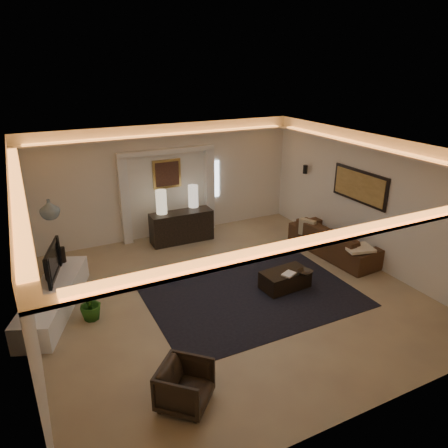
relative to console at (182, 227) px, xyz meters
name	(u,v)px	position (x,y,z in m)	size (l,w,h in m)	color
floor	(228,294)	(-0.12, -2.86, -0.40)	(7.00, 7.00, 0.00)	tan
ceiling	(229,149)	(-0.12, -2.86, 2.50)	(7.00, 7.00, 0.00)	white
wall_back	(167,181)	(-0.12, 0.64, 1.05)	(7.00, 7.00, 0.00)	silver
wall_front	(364,325)	(-0.12, -6.36, 1.05)	(7.00, 7.00, 0.00)	silver
wall_left	(25,264)	(-3.62, -2.86, 1.05)	(7.00, 7.00, 0.00)	silver
wall_right	(369,200)	(3.38, -2.86, 1.05)	(7.00, 7.00, 0.00)	silver
cove_soffit	(229,165)	(-0.12, -2.86, 2.22)	(7.00, 7.00, 0.04)	silver
daylight_slit	(215,179)	(1.23, 0.62, 0.95)	(0.25, 0.03, 1.00)	white
area_rug	(251,293)	(0.28, -3.06, -0.39)	(4.00, 3.00, 0.01)	black
pilaster_left	(125,201)	(-1.27, 0.54, 0.70)	(0.22, 0.20, 2.20)	silver
pilaster_right	(209,190)	(1.03, 0.54, 0.70)	(0.22, 0.20, 2.20)	silver
alcove_header	(167,151)	(-0.12, 0.54, 1.85)	(2.52, 0.20, 0.12)	silver
painting_frame	(167,174)	(-0.12, 0.61, 1.25)	(0.74, 0.04, 0.74)	tan
painting_canvas	(167,174)	(-0.12, 0.58, 1.25)	(0.62, 0.02, 0.62)	#4C2D1E
art_panel_frame	(360,186)	(3.35, -2.56, 1.30)	(0.04, 1.64, 0.74)	black
art_panel_gold	(359,186)	(3.33, -2.56, 1.30)	(0.02, 1.50, 0.62)	tan
wall_sconce	(305,169)	(3.26, -0.66, 1.28)	(0.12, 0.12, 0.22)	black
wall_niche	(23,222)	(-3.56, -1.46, 1.25)	(0.10, 0.55, 0.04)	silver
console	(182,227)	(0.00, 0.00, 0.00)	(1.58, 0.49, 0.79)	black
lamp_left	(161,202)	(-0.46, 0.12, 0.69)	(0.27, 0.27, 0.60)	beige
lamp_right	(193,196)	(0.44, 0.25, 0.69)	(0.26, 0.26, 0.57)	beige
media_ledge	(54,299)	(-3.27, -1.93, -0.18)	(0.65, 2.61, 0.49)	white
tv	(48,263)	(-3.27, -1.49, 0.37)	(0.14, 1.10, 0.63)	black
figurine	(62,254)	(-2.95, -0.93, 0.24)	(0.12, 0.12, 0.33)	black
ginger_jar	(49,209)	(-3.09, -1.59, 1.45)	(0.35, 0.35, 0.37)	slate
plant	(90,303)	(-2.72, -2.54, -0.06)	(0.38, 0.38, 0.67)	#205014
sofa	(335,240)	(3.01, -2.33, -0.05)	(0.94, 2.39, 0.70)	black
throw_blanket	(359,248)	(2.86, -3.25, 0.15)	(0.58, 0.47, 0.06)	silver
throw_pillow	(307,228)	(2.59, -1.78, 0.15)	(0.12, 0.41, 0.41)	tan
coffee_table	(285,279)	(1.01, -3.18, -0.20)	(0.97, 0.53, 0.36)	black
bowl	(305,271)	(1.29, -3.44, 0.05)	(0.30, 0.30, 0.07)	black
magazine	(289,273)	(0.99, -3.33, 0.02)	(0.27, 0.19, 0.03)	white
armchair	(185,386)	(-1.94, -5.17, -0.09)	(0.65, 0.67, 0.61)	black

